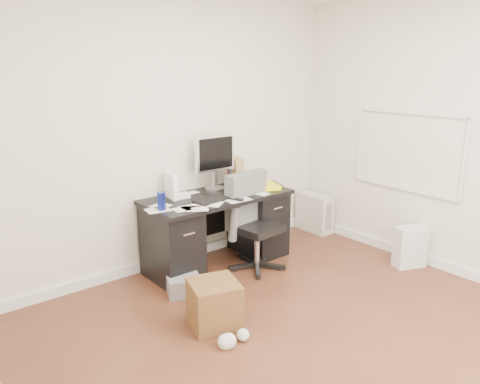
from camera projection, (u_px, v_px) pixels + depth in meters
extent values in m
plane|color=#4D2618|center=(317.00, 344.00, 3.50)|extent=(4.00, 4.00, 0.00)
cube|color=beige|center=(171.00, 135.00, 4.64)|extent=(4.00, 0.02, 2.70)
cube|color=beige|center=(4.00, 234.00, 1.92)|extent=(0.02, 4.00, 2.70)
cube|color=beige|center=(468.00, 139.00, 4.35)|extent=(0.02, 4.00, 2.70)
cube|color=silver|center=(177.00, 256.00, 4.97)|extent=(4.00, 0.03, 0.10)
cube|color=silver|center=(451.00, 268.00, 4.69)|extent=(0.03, 4.00, 0.10)
cube|color=black|center=(217.00, 197.00, 4.72)|extent=(1.50, 0.70, 0.04)
cube|color=black|center=(172.00, 244.00, 4.48)|extent=(0.40, 0.60, 0.71)
cube|color=black|center=(258.00, 221.00, 5.15)|extent=(0.40, 0.60, 0.71)
cube|color=black|center=(200.00, 215.00, 5.04)|extent=(0.70, 0.03, 0.51)
cube|color=black|center=(217.00, 198.00, 4.55)|extent=(0.50, 0.23, 0.03)
sphere|color=silver|center=(227.00, 190.00, 4.80)|extent=(0.06, 0.06, 0.06)
cylinder|color=navy|center=(161.00, 201.00, 4.21)|extent=(0.09, 0.09, 0.17)
cube|color=white|center=(171.00, 186.00, 4.57)|extent=(0.13, 0.23, 0.26)
cube|color=#A0754D|center=(236.00, 171.00, 5.13)|extent=(0.20, 0.28, 0.29)
cube|color=yellow|center=(269.00, 186.00, 4.98)|extent=(0.28, 0.31, 0.04)
cube|color=#B7B2A5|center=(314.00, 212.00, 5.84)|extent=(0.22, 0.48, 0.47)
cube|color=silver|center=(410.00, 247.00, 4.79)|extent=(0.38, 0.33, 0.43)
cube|color=#4E3517|center=(214.00, 304.00, 3.71)|extent=(0.47, 0.47, 0.37)
cube|color=slate|center=(184.00, 285.00, 4.24)|extent=(0.36, 0.33, 0.17)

